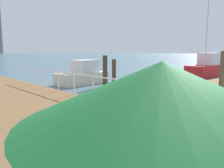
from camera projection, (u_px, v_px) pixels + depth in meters
The scene contains 9 objects.
ground_plane at pixel (56, 82), 19.08m from camera, with size 300.00×300.00×0.00m, color #476675.
floating_dock at pixel (191, 89), 14.99m from camera, with size 15.81×2.00×0.18m, color brown.
boardwalk_railing at pixel (188, 97), 6.86m from camera, with size 0.06×24.50×1.08m.
dock_piling_1 at pixel (222, 73), 13.47m from camera, with size 0.30×0.30×2.55m, color brown.
dock_piling_2 at pixel (105, 71), 16.55m from camera, with size 0.34×0.34×2.21m, color #473826.
dock_piling_3 at pixel (114, 75), 14.65m from camera, with size 0.27×0.27×2.03m, color #473826.
moored_boat_1 at pixel (205, 68), 22.43m from camera, with size 4.22×2.09×7.45m.
moored_boat_2 at pixel (83, 75), 17.86m from camera, with size 4.15×2.18×1.83m.
patio_umbrella at pixel (162, 93), 1.66m from camera, with size 2.09×2.09×2.12m.
Camera 1 is at (-9.35, 2.93, 2.60)m, focal length 37.03 mm.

